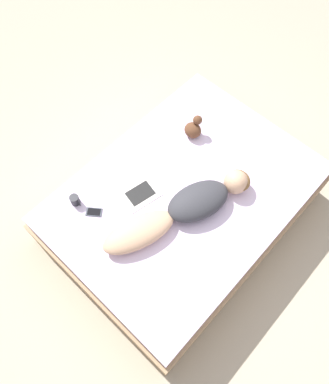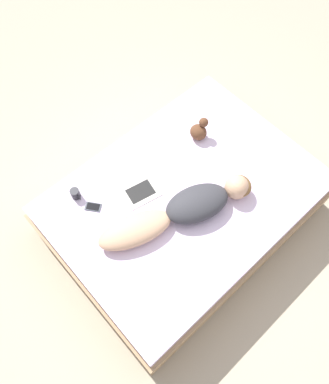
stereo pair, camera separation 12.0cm
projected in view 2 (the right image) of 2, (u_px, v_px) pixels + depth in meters
name	position (u px, v px, depth m)	size (l,w,h in m)	color
ground_plane	(182.00, 217.00, 3.71)	(12.00, 12.00, 0.00)	#B7A88E
bed	(184.00, 206.00, 3.48)	(1.71, 2.31, 0.53)	tan
person	(184.00, 209.00, 3.07)	(0.66, 1.37, 0.21)	tan
open_magazine	(134.00, 182.00, 3.29)	(0.54, 0.41, 0.01)	silver
coffee_mug	(75.00, 194.00, 3.18)	(0.11, 0.08, 0.10)	#232328
cell_phone	(93.00, 207.00, 3.17)	(0.15, 0.14, 0.01)	#333842
plush_toy	(199.00, 131.00, 3.45)	(0.16, 0.17, 0.21)	brown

